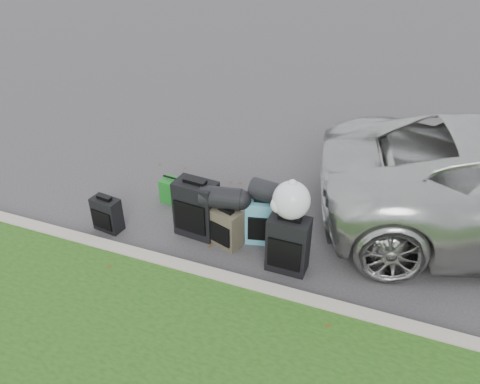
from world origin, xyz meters
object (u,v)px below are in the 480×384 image
(suitcase_large_black_right, at_px, (288,244))
(suitcase_teal, at_px, (263,221))
(suitcase_small_black, at_px, (107,214))
(suitcase_large_black_left, at_px, (197,208))
(tote_navy, at_px, (194,192))
(tote_green, at_px, (173,191))
(suitcase_olive, at_px, (226,228))

(suitcase_large_black_right, bearing_deg, suitcase_teal, 138.07)
(suitcase_small_black, relative_size, suitcase_large_black_left, 0.61)
(tote_navy, bearing_deg, suitcase_teal, -43.25)
(suitcase_small_black, xyz_separation_m, tote_green, (0.50, 0.95, -0.06))
(suitcase_teal, distance_m, tote_navy, 1.42)
(suitcase_olive, height_order, suitcase_teal, suitcase_teal)
(suitcase_large_black_left, relative_size, tote_navy, 3.02)
(suitcase_large_black_left, relative_size, suitcase_large_black_right, 1.08)
(suitcase_teal, distance_m, suitcase_large_black_right, 0.63)
(suitcase_olive, distance_m, tote_green, 1.35)
(suitcase_large_black_right, distance_m, tote_green, 2.21)
(tote_navy, bearing_deg, suitcase_small_black, -145.00)
(suitcase_olive, height_order, tote_green, suitcase_olive)
(suitcase_olive, xyz_separation_m, tote_navy, (-0.87, 0.83, -0.13))
(suitcase_large_black_right, xyz_separation_m, tote_green, (-2.04, 0.84, -0.19))
(suitcase_large_black_left, height_order, tote_navy, suitcase_large_black_left)
(suitcase_small_black, height_order, suitcase_teal, suitcase_teal)
(suitcase_olive, bearing_deg, tote_navy, 154.56)
(tote_green, bearing_deg, suitcase_teal, -9.64)
(suitcase_large_black_left, xyz_separation_m, suitcase_teal, (0.88, 0.16, -0.09))
(suitcase_olive, height_order, suitcase_large_black_right, suitcase_large_black_right)
(tote_navy, bearing_deg, tote_green, -172.04)
(suitcase_large_black_left, relative_size, suitcase_teal, 1.28)
(suitcase_small_black, xyz_separation_m, suitcase_large_black_right, (2.54, 0.11, 0.13))
(suitcase_large_black_left, height_order, suitcase_olive, suitcase_large_black_left)
(suitcase_large_black_left, xyz_separation_m, suitcase_large_black_right, (1.35, -0.26, -0.03))
(suitcase_small_black, height_order, tote_navy, suitcase_small_black)
(suitcase_small_black, distance_m, suitcase_olive, 1.68)
(suitcase_small_black, distance_m, suitcase_large_black_left, 1.25)
(suitcase_small_black, relative_size, suitcase_teal, 0.78)
(tote_navy, bearing_deg, suitcase_large_black_right, -48.84)
(suitcase_small_black, height_order, suitcase_large_black_right, suitcase_large_black_right)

